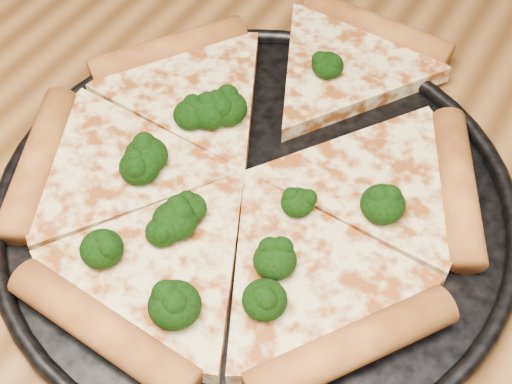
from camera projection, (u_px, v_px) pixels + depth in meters
The scene contains 4 objects.
dining_table at pixel (288, 341), 0.56m from camera, with size 1.20×0.90×0.75m.
pizza_pan at pixel (256, 199), 0.52m from camera, with size 0.39×0.39×0.02m.
pizza at pixel (251, 166), 0.53m from camera, with size 0.37×0.41×0.03m.
broccoli_florets at pixel (215, 187), 0.50m from camera, with size 0.20×0.29×0.03m.
Camera 1 is at (0.11, -0.24, 1.17)m, focal length 48.83 mm.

